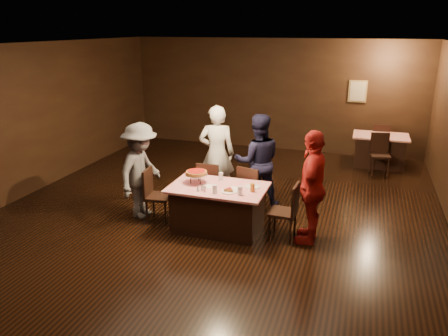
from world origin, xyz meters
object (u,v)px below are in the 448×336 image
at_px(chair_far_right, 252,190).
at_px(chair_back_far, 379,141).
at_px(glass_back, 221,177).
at_px(diner_navy_hoodie, 258,162).
at_px(glass_front_left, 215,189).
at_px(diner_grey_knit, 141,171).
at_px(chair_back_near, 380,155).
at_px(plate_empty, 252,187).
at_px(diner_white_jacket, 217,154).
at_px(pizza_stand, 196,173).
at_px(chair_end_right, 283,211).
at_px(chair_far_left, 211,186).
at_px(glass_amber, 252,188).
at_px(main_table, 218,208).
at_px(back_table, 379,150).
at_px(glass_front_right, 240,191).
at_px(diner_red_shirt, 312,187).
at_px(chair_end_left, 159,195).

relative_size(chair_far_right, chair_back_far, 1.00).
bearing_deg(glass_back, chair_far_right, 45.00).
bearing_deg(glass_back, diner_navy_hoodie, 62.27).
bearing_deg(chair_far_right, glass_back, 59.58).
bearing_deg(glass_front_left, diner_grey_knit, 165.55).
height_order(chair_back_near, diner_grey_knit, diner_grey_knit).
xyz_separation_m(plate_empty, glass_back, (-0.60, 0.15, 0.06)).
height_order(diner_white_jacket, glass_front_left, diner_white_jacket).
height_order(pizza_stand, glass_front_left, pizza_stand).
relative_size(chair_end_right, plate_empty, 3.80).
height_order(chair_far_left, chair_far_right, same).
relative_size(chair_far_right, chair_end_right, 1.00).
bearing_deg(glass_amber, chair_end_right, 5.71).
height_order(main_table, diner_white_jacket, diner_white_jacket).
bearing_deg(back_table, main_table, -119.75).
distance_m(pizza_stand, glass_front_left, 0.58).
distance_m(chair_back_far, diner_white_jacket, 5.02).
bearing_deg(pizza_stand, chair_far_left, 90.00).
bearing_deg(pizza_stand, glass_amber, -5.71).
bearing_deg(chair_far_right, chair_end_right, 147.60).
bearing_deg(glass_front_right, chair_back_far, 68.21).
xyz_separation_m(chair_back_far, plate_empty, (-2.08, -5.05, 0.30)).
distance_m(diner_grey_knit, glass_amber, 2.08).
xyz_separation_m(diner_red_shirt, glass_back, (-1.58, 0.24, -0.07)).
xyz_separation_m(chair_far_right, glass_back, (-0.45, -0.45, 0.37)).
relative_size(chair_far_left, glass_amber, 6.79).
bearing_deg(chair_back_near, diner_white_jacket, -149.27).
distance_m(main_table, pizza_stand, 0.70).
bearing_deg(pizza_stand, glass_front_left, -37.87).
bearing_deg(chair_back_far, chair_end_left, 49.31).
relative_size(back_table, glass_back, 9.29).
relative_size(pizza_stand, plate_empty, 1.52).
bearing_deg(glass_amber, chair_far_right, 104.04).
bearing_deg(pizza_stand, diner_grey_knit, 177.69).
relative_size(chair_far_left, chair_back_near, 1.00).
bearing_deg(chair_back_near, back_table, 80.25).
bearing_deg(chair_far_left, back_table, -129.65).
relative_size(chair_back_near, diner_grey_knit, 0.55).
relative_size(main_table, diner_navy_hoodie, 0.89).
xyz_separation_m(chair_far_right, glass_front_right, (0.05, -1.00, 0.37)).
height_order(chair_end_right, diner_navy_hoodie, diner_navy_hoodie).
bearing_deg(chair_back_near, main_table, -133.73).
distance_m(chair_end_left, glass_front_left, 1.24).
bearing_deg(glass_front_right, diner_red_shirt, 16.09).
bearing_deg(diner_grey_knit, diner_white_jacket, -37.70).
height_order(plate_empty, glass_back, glass_back).
height_order(chair_far_left, diner_navy_hoodie, diner_navy_hoodie).
xyz_separation_m(diner_navy_hoodie, glass_amber, (0.21, -1.19, -0.06)).
relative_size(chair_far_left, glass_front_left, 6.79).
bearing_deg(main_table, diner_red_shirt, 2.29).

